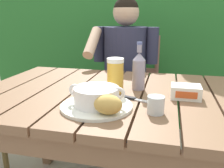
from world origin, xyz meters
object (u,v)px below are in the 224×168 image
(table_knife, at_px, (134,99))
(chair_near_diner, at_px, (128,90))
(person_eating, at_px, (124,67))
(soup_bowl, at_px, (96,96))
(bread_roll, at_px, (108,104))
(beer_bottle, at_px, (139,70))
(water_glass_small, at_px, (156,105))
(butter_tub, at_px, (186,92))
(serving_plate, at_px, (97,106))
(beer_glass, at_px, (115,76))

(table_knife, bearing_deg, chair_near_diner, 100.98)
(person_eating, bearing_deg, soup_bowl, -86.25)
(bread_roll, bearing_deg, beer_bottle, 80.16)
(bread_roll, bearing_deg, chair_near_diner, 95.96)
(chair_near_diner, height_order, water_glass_small, chair_near_diner)
(chair_near_diner, xyz_separation_m, soup_bowl, (0.05, -1.08, 0.32))
(soup_bowl, bearing_deg, water_glass_small, -1.16)
(beer_bottle, bearing_deg, bread_roll, -99.84)
(person_eating, xyz_separation_m, butter_tub, (0.40, -0.69, 0.05))
(person_eating, height_order, serving_plate, person_eating)
(water_glass_small, bearing_deg, bread_roll, -155.78)
(person_eating, height_order, beer_glass, person_eating)
(butter_tub, bearing_deg, beer_glass, 178.83)
(serving_plate, bearing_deg, water_glass_small, -1.16)
(chair_near_diner, distance_m, water_glass_small, 1.16)
(soup_bowl, bearing_deg, serving_plate, 180.00)
(chair_near_diner, bearing_deg, butter_tub, -65.76)
(serving_plate, bearing_deg, butter_tub, 29.80)
(person_eating, bearing_deg, bread_roll, -82.65)
(chair_near_diner, relative_size, serving_plate, 3.29)
(soup_bowl, distance_m, beer_bottle, 0.31)
(person_eating, relative_size, beer_bottle, 5.31)
(chair_near_diner, relative_size, water_glass_small, 14.17)
(person_eating, height_order, beer_bottle, person_eating)
(bread_roll, relative_size, table_knife, 0.61)
(soup_bowl, height_order, bread_roll, soup_bowl)
(beer_glass, xyz_separation_m, beer_bottle, (0.10, 0.07, 0.01))
(serving_plate, height_order, table_knife, serving_plate)
(chair_near_diner, bearing_deg, table_knife, -79.02)
(bread_roll, xyz_separation_m, beer_bottle, (0.06, 0.35, 0.05))
(beer_glass, height_order, beer_bottle, beer_bottle)
(beer_glass, distance_m, table_knife, 0.15)
(beer_bottle, bearing_deg, soup_bowl, -114.71)
(serving_plate, distance_m, water_glass_small, 0.23)
(chair_near_diner, relative_size, table_knife, 5.51)
(serving_plate, xyz_separation_m, butter_tub, (0.34, 0.20, 0.02))
(person_eating, distance_m, beer_glass, 0.69)
(soup_bowl, xyz_separation_m, beer_glass, (0.03, 0.20, 0.03))
(person_eating, height_order, soup_bowl, person_eating)
(beer_glass, bearing_deg, butter_tub, -1.17)
(butter_tub, height_order, table_knife, butter_tub)
(beer_bottle, distance_m, butter_tub, 0.24)
(chair_near_diner, height_order, beer_glass, chair_near_diner)
(water_glass_small, xyz_separation_m, butter_tub, (0.12, 0.20, -0.00))
(person_eating, distance_m, water_glass_small, 0.93)
(person_eating, relative_size, beer_glass, 7.55)
(bread_roll, height_order, beer_glass, beer_glass)
(bread_roll, bearing_deg, beer_glass, 97.54)
(chair_near_diner, bearing_deg, beer_glass, -84.55)
(water_glass_small, height_order, table_knife, water_glass_small)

